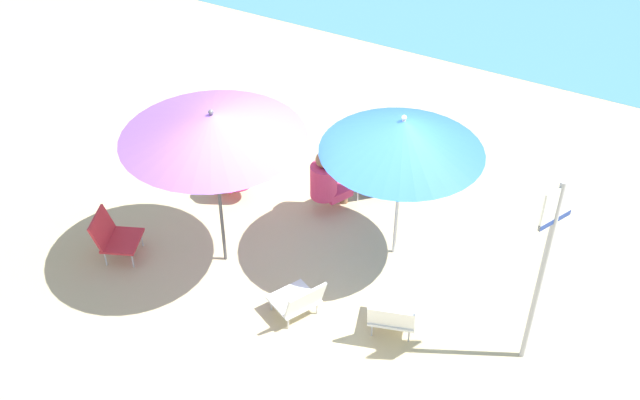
% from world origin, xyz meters
% --- Properties ---
extents(ground_plane, '(40.00, 40.00, 0.00)m').
position_xyz_m(ground_plane, '(0.00, 0.00, 0.00)').
color(ground_plane, '#CCB789').
extents(umbrella_blue, '(1.90, 1.90, 2.00)m').
position_xyz_m(umbrella_blue, '(0.70, 0.68, 1.73)').
color(umbrella_blue, silver).
rests_on(umbrella_blue, ground_plane).
extents(umbrella_purple, '(2.08, 2.08, 2.15)m').
position_xyz_m(umbrella_purple, '(-1.07, -0.46, 1.95)').
color(umbrella_purple, '#4C4C51').
rests_on(umbrella_purple, ground_plane).
extents(beach_chair_a, '(0.69, 0.67, 0.56)m').
position_xyz_m(beach_chair_a, '(0.23, -0.87, 0.27)').
color(beach_chair_a, white).
rests_on(beach_chair_a, ground_plane).
extents(beach_chair_b, '(0.70, 0.70, 0.67)m').
position_xyz_m(beach_chair_b, '(-0.24, 1.72, 0.34)').
color(beach_chair_b, navy).
rests_on(beach_chair_b, ground_plane).
extents(beach_chair_c, '(0.66, 0.66, 0.60)m').
position_xyz_m(beach_chair_c, '(-2.30, -1.05, 0.32)').
color(beach_chair_c, red).
rests_on(beach_chair_c, ground_plane).
extents(beach_chair_d, '(0.66, 0.69, 0.55)m').
position_xyz_m(beach_chair_d, '(1.24, -0.58, 0.28)').
color(beach_chair_d, white).
rests_on(beach_chair_d, ground_plane).
extents(person_a, '(0.49, 0.58, 0.95)m').
position_xyz_m(person_a, '(-0.44, 1.00, 0.48)').
color(person_a, '#DB3866').
rests_on(person_a, ground_plane).
extents(person_b, '(0.57, 0.39, 0.95)m').
position_xyz_m(person_b, '(-1.65, 0.67, 0.46)').
color(person_b, '#DB3866').
rests_on(person_b, ground_plane).
extents(warning_sign, '(0.21, 0.40, 2.34)m').
position_xyz_m(warning_sign, '(2.62, -0.19, 1.50)').
color(warning_sign, '#ADADB2').
rests_on(warning_sign, ground_plane).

